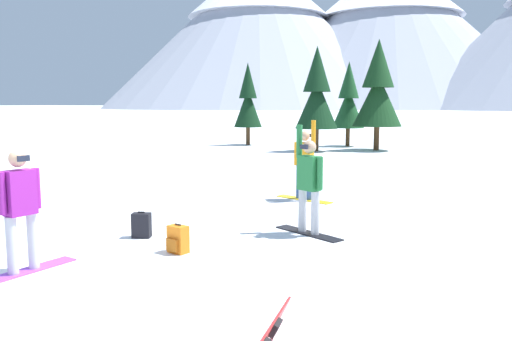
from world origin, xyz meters
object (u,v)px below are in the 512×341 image
Objects in this scene: pine_tree_slender at (248,100)px; loose_snowboard_near_left at (265,339)px; snowboarder_foreground at (21,209)px; snowboarder_midground at (309,183)px; backpack_orange at (178,240)px; backpack_black at (142,225)px; pine_tree_leaning at (378,90)px; pine_tree_young at (349,100)px; snowboarder_background at (305,163)px; pine_tree_twin at (317,94)px.

loose_snowboard_near_left is at bearing -66.61° from pine_tree_slender.
snowboarder_foreground is at bearing -75.01° from pine_tree_slender.
snowboarder_midground reaches higher than backpack_orange.
backpack_orange is at bearing -28.79° from backpack_black.
backpack_black is at bearing -72.26° from pine_tree_slender.
snowboarder_foreground is 21.37m from pine_tree_leaning.
pine_tree_young is at bearing 12.41° from pine_tree_slender.
pine_tree_leaning reaches higher than loose_snowboard_near_left.
pine_tree_slender is at bearing 110.02° from backpack_orange.
pine_tree_young reaches higher than loose_snowboard_near_left.
loose_snowboard_near_left is at bearing -75.76° from snowboarder_background.
pine_tree_young is at bearing 134.17° from pine_tree_leaning.
snowboarder_background is (2.05, 6.84, 0.01)m from snowboarder_foreground.
loose_snowboard_near_left is 3.89× the size of backpack_orange.
snowboarder_foreground is 3.69× the size of backpack_black.
snowboarder_midground is 4.21× the size of backpack_orange.
pine_tree_leaning reaches higher than snowboarder_foreground.
pine_tree_slender reaches higher than loose_snowboard_near_left.
pine_tree_leaning is (-2.54, 22.15, 2.88)m from loose_snowboard_near_left.
pine_tree_leaning is at bearing 86.01° from snowboarder_foreground.
snowboarder_foreground is 0.38× the size of pine_tree_slender.
pine_tree_twin is (-3.24, 12.70, 1.87)m from snowboarder_background.
backpack_black is 19.18m from pine_tree_leaning.
backpack_orange is 0.09× the size of pine_tree_twin.
backpack_orange is (1.09, -0.60, 0.00)m from backpack_black.
backpack_black is at bearing -109.63° from snowboarder_background.
backpack_orange is (-1.60, -1.95, -0.72)m from snowboarder_midground.
snowboarder_foreground is 0.31× the size of pine_tree_leaning.
pine_tree_slender reaches higher than snowboarder_midground.
pine_tree_twin reaches higher than backpack_orange.
snowboarder_midground is 20.47m from pine_tree_slender.
snowboarder_background is (-1.06, 3.22, -0.01)m from snowboarder_midground.
pine_tree_twin is at bearing 95.34° from backpack_black.
pine_tree_twin is at bearing -102.48° from pine_tree_young.
backpack_black is at bearing -93.21° from pine_tree_leaning.
backpack_orange is 0.10× the size of pine_tree_young.
pine_tree_slender reaches higher than backpack_black.
loose_snowboard_near_left is 24.60m from pine_tree_young.
pine_tree_slender is at bearing -167.59° from pine_tree_young.
snowboarder_midground is at bearing -71.80° from snowboarder_background.
loose_snowboard_near_left is at bearing -83.46° from pine_tree_leaning.
pine_tree_twin is at bearing -148.05° from pine_tree_leaning.
snowboarder_midground reaches higher than snowboarder_foreground.
pine_tree_twin reaches higher than snowboarder_background.
snowboarder_foreground is 0.34× the size of pine_tree_twin.
loose_snowboard_near_left is 0.36× the size of pine_tree_twin.
pine_tree_twin is at bearing 104.29° from loose_snowboard_near_left.
loose_snowboard_near_left is at bearing -78.65° from snowboarder_midground.
snowboarder_background is at bearing 104.24° from loose_snowboard_near_left.
pine_tree_young is (-4.42, 24.08, 2.38)m from loose_snowboard_near_left.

